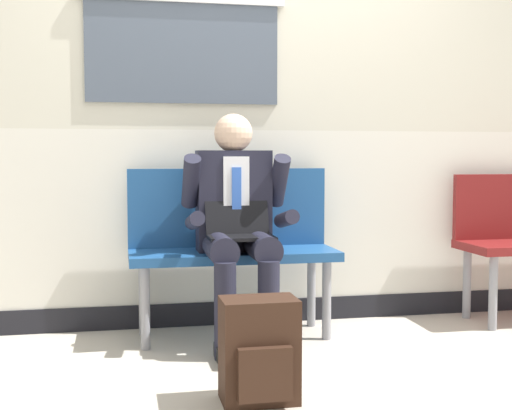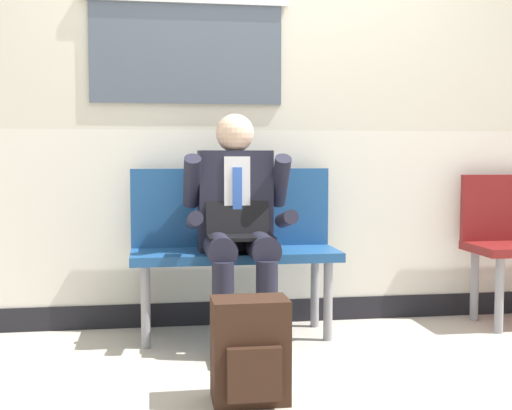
{
  "view_description": "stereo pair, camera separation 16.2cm",
  "coord_description": "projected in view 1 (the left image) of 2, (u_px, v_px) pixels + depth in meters",
  "views": [
    {
      "loc": [
        -0.79,
        -3.41,
        1.01
      ],
      "look_at": [
        -0.09,
        0.06,
        0.75
      ],
      "focal_mm": 47.74,
      "sensor_mm": 36.0,
      "label": 1
    },
    {
      "loc": [
        -0.63,
        -3.44,
        1.01
      ],
      "look_at": [
        -0.09,
        0.06,
        0.75
      ],
      "focal_mm": 47.74,
      "sensor_mm": 36.0,
      "label": 2
    }
  ],
  "objects": [
    {
      "name": "ground_plane",
      "position": [
        274.0,
        348.0,
        3.57
      ],
      "size": [
        18.0,
        18.0,
        0.0
      ],
      "primitive_type": "plane",
      "color": "#B2A899"
    },
    {
      "name": "station_wall",
      "position": [
        251.0,
        76.0,
        4.05
      ],
      "size": [
        6.01,
        0.17,
        2.97
      ],
      "color": "beige",
      "rests_on": "ground"
    },
    {
      "name": "bench_with_person",
      "position": [
        231.0,
        238.0,
        3.82
      ],
      "size": [
        1.14,
        0.42,
        0.93
      ],
      "color": "navy",
      "rests_on": "ground"
    },
    {
      "name": "person_seated",
      "position": [
        237.0,
        221.0,
        3.61
      ],
      "size": [
        0.57,
        0.7,
        1.24
      ],
      "color": "#1E1E2D",
      "rests_on": "ground"
    },
    {
      "name": "backpack",
      "position": [
        259.0,
        351.0,
        2.78
      ],
      "size": [
        0.31,
        0.24,
        0.43
      ],
      "color": "#331E14",
      "rests_on": "ground"
    }
  ]
}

